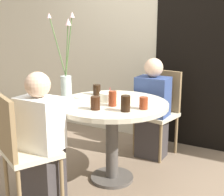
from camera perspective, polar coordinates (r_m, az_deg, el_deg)
ground_plane at (r=3.08m, az=0.00°, el=-14.55°), size 16.00×16.00×0.00m
wall_back at (r=3.84m, az=9.08°, el=11.16°), size 8.00×0.05×2.60m
doorway_panel at (r=3.71m, az=14.59°, el=6.55°), size 0.90×0.01×2.05m
dining_table at (r=2.85m, az=0.00°, el=-3.64°), size 1.02×1.02×0.76m
chair_right_flank at (r=3.53m, az=8.76°, el=-1.62°), size 0.47×0.47×0.94m
chair_near_front at (r=2.53m, az=-16.26°, el=-8.35°), size 0.54×0.54×0.94m
birthday_cake at (r=2.85m, az=-0.37°, el=0.26°), size 0.19×0.19×0.12m
flower_vase at (r=2.72m, az=-8.40°, el=3.07°), size 0.25×0.14×0.79m
side_plate at (r=3.00m, az=-5.20°, el=0.20°), size 0.16×0.16×0.01m
drink_glass_0 at (r=2.57m, az=-3.07°, el=-0.93°), size 0.08×0.08×0.11m
drink_glass_1 at (r=2.67m, az=0.10°, el=-0.10°), size 0.07×0.07×0.13m
drink_glass_2 at (r=2.51m, az=2.49°, el=-1.01°), size 0.08×0.08×0.13m
drink_glass_3 at (r=2.59m, az=5.79°, el=-0.95°), size 0.07×0.07×0.10m
drink_glass_4 at (r=3.08m, az=-2.80°, el=1.51°), size 0.07×0.07×0.10m
person_boy at (r=3.41m, az=7.37°, el=-2.50°), size 0.34×0.24×1.10m
person_woman at (r=2.58m, az=-12.84°, el=-8.14°), size 0.34×0.24×1.10m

